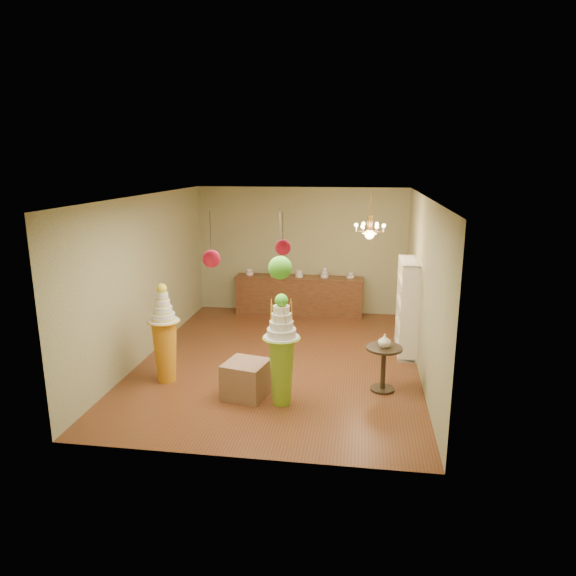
# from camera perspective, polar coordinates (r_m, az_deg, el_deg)

# --- Properties ---
(floor) EXTENTS (6.50, 6.50, 0.00)m
(floor) POSITION_cam_1_polar(r_m,az_deg,el_deg) (9.61, -0.95, -8.01)
(floor) COLOR brown
(floor) RESTS_ON ground
(ceiling) EXTENTS (6.50, 6.50, 0.00)m
(ceiling) POSITION_cam_1_polar(r_m,az_deg,el_deg) (8.93, -1.03, 10.14)
(ceiling) COLOR silver
(ceiling) RESTS_ON ground
(wall_back) EXTENTS (5.00, 0.04, 3.00)m
(wall_back) POSITION_cam_1_polar(r_m,az_deg,el_deg) (12.31, 1.43, 4.16)
(wall_back) COLOR tan
(wall_back) RESTS_ON ground
(wall_front) EXTENTS (5.00, 0.04, 3.00)m
(wall_front) POSITION_cam_1_polar(r_m,az_deg,el_deg) (6.10, -5.89, -6.22)
(wall_front) COLOR tan
(wall_front) RESTS_ON ground
(wall_left) EXTENTS (0.04, 6.50, 3.00)m
(wall_left) POSITION_cam_1_polar(r_m,az_deg,el_deg) (9.86, -15.49, 1.18)
(wall_left) COLOR tan
(wall_left) RESTS_ON ground
(wall_right) EXTENTS (0.04, 6.50, 3.00)m
(wall_right) POSITION_cam_1_polar(r_m,az_deg,el_deg) (9.10, 14.74, 0.19)
(wall_right) COLOR tan
(wall_right) RESTS_ON ground
(pedestal_green) EXTENTS (0.60, 0.60, 1.73)m
(pedestal_green) POSITION_cam_1_polar(r_m,az_deg,el_deg) (7.71, -0.72, -7.70)
(pedestal_green) COLOR #7EAB26
(pedestal_green) RESTS_ON floor
(pedestal_orange) EXTENTS (0.56, 0.56, 1.68)m
(pedestal_orange) POSITION_cam_1_polar(r_m,az_deg,el_deg) (8.75, -13.51, -5.92)
(pedestal_orange) COLOR orange
(pedestal_orange) RESTS_ON floor
(burlap_riser) EXTENTS (0.74, 0.74, 0.57)m
(burlap_riser) POSITION_cam_1_polar(r_m,az_deg,el_deg) (8.15, -4.68, -10.08)
(burlap_riser) COLOR #89644A
(burlap_riser) RESTS_ON floor
(sideboard) EXTENTS (3.04, 0.54, 1.16)m
(sideboard) POSITION_cam_1_polar(r_m,az_deg,el_deg) (12.25, 1.25, -0.77)
(sideboard) COLOR brown
(sideboard) RESTS_ON floor
(shelving_unit) EXTENTS (0.33, 1.20, 1.80)m
(shelving_unit) POSITION_cam_1_polar(r_m,az_deg,el_deg) (10.01, 13.12, -2.02)
(shelving_unit) COLOR white
(shelving_unit) RESTS_ON floor
(round_table) EXTENTS (0.70, 0.70, 0.74)m
(round_table) POSITION_cam_1_polar(r_m,az_deg,el_deg) (8.38, 10.56, -8.13)
(round_table) COLOR black
(round_table) RESTS_ON floor
(vase) EXTENTS (0.22, 0.22, 0.21)m
(vase) POSITION_cam_1_polar(r_m,az_deg,el_deg) (8.25, 10.68, -5.77)
(vase) COLOR white
(vase) RESTS_ON round_table
(pom_red_left) EXTENTS (0.22, 0.22, 0.70)m
(pom_red_left) POSITION_cam_1_polar(r_m,az_deg,el_deg) (6.46, -8.51, 3.26)
(pom_red_left) COLOR #3D322C
(pom_red_left) RESTS_ON ceiling
(pom_green_mid) EXTENTS (0.32, 0.32, 0.96)m
(pom_green_mid) POSITION_cam_1_polar(r_m,az_deg,el_deg) (6.91, -0.88, 2.27)
(pom_green_mid) COLOR #3D322C
(pom_green_mid) RESTS_ON ceiling
(pom_red_right) EXTENTS (0.19, 0.19, 0.52)m
(pom_red_right) POSITION_cam_1_polar(r_m,az_deg,el_deg) (6.23, -0.58, 4.55)
(pom_red_right) COLOR #3D322C
(pom_red_right) RESTS_ON ceiling
(chandelier) EXTENTS (0.61, 0.61, 0.85)m
(chandelier) POSITION_cam_1_polar(r_m,az_deg,el_deg) (9.80, 9.06, 6.22)
(chandelier) COLOR #E2A350
(chandelier) RESTS_ON ceiling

